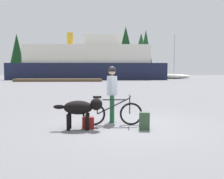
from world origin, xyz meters
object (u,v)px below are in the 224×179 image
(dog, at_px, (81,108))
(backpack, at_px, (144,121))
(sailboat_moored, at_px, (174,76))
(person_cyclist, at_px, (112,88))
(handbag_pannier, at_px, (88,123))
(bicycle, at_px, (112,113))
(ferry_boat, at_px, (89,63))

(dog, xyz_separation_m, backpack, (1.72, -0.09, -0.34))
(backpack, xyz_separation_m, sailboat_moored, (12.18, 42.23, 0.27))
(sailboat_moored, bearing_deg, person_cyclist, -107.57)
(handbag_pannier, bearing_deg, dog, -163.04)
(bicycle, relative_size, sailboat_moored, 0.20)
(sailboat_moored, bearing_deg, ferry_boat, -171.88)
(backpack, relative_size, handbag_pannier, 1.49)
(ferry_boat, relative_size, sailboat_moored, 3.18)
(handbag_pannier, relative_size, ferry_boat, 0.01)
(person_cyclist, relative_size, ferry_boat, 0.06)
(dog, bearing_deg, sailboat_moored, 71.75)
(ferry_boat, bearing_deg, person_cyclist, -84.88)
(bicycle, bearing_deg, sailboat_moored, 72.61)
(bicycle, distance_m, ferry_boat, 39.54)
(sailboat_moored, bearing_deg, bicycle, -107.39)
(backpack, xyz_separation_m, ferry_boat, (-4.33, 39.88, 2.72))
(dog, relative_size, backpack, 2.79)
(bicycle, distance_m, dog, 1.00)
(dog, height_order, sailboat_moored, sailboat_moored)
(bicycle, xyz_separation_m, ferry_boat, (-3.46, 39.31, 2.60))
(person_cyclist, bearing_deg, sailboat_moored, 72.43)
(bicycle, relative_size, person_cyclist, 1.01)
(backpack, height_order, sailboat_moored, sailboat_moored)
(person_cyclist, xyz_separation_m, handbag_pannier, (-0.68, -0.93, -0.89))
(dog, distance_m, backpack, 1.76)
(person_cyclist, height_order, handbag_pannier, person_cyclist)
(bicycle, relative_size, handbag_pannier, 5.46)
(backpack, bearing_deg, handbag_pannier, 174.71)
(bicycle, distance_m, sailboat_moored, 43.66)
(bicycle, xyz_separation_m, backpack, (0.87, -0.57, -0.13))
(person_cyclist, height_order, backpack, person_cyclist)
(bicycle, relative_size, backpack, 3.68)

